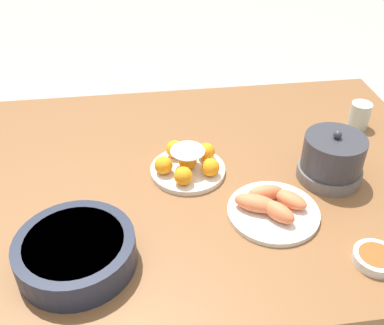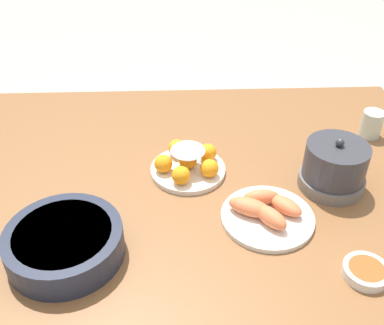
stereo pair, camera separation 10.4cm
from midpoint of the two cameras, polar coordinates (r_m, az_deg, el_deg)
name	(u,v)px [view 2 (the right image)]	position (r m, az deg, el deg)	size (l,w,h in m)	color
ground_plane	(195,321)	(1.91, 2.04, -19.50)	(12.00, 12.00, 0.00)	#B2A899
dining_table	(196,194)	(1.40, 2.62, -4.06)	(1.55, 1.10, 0.74)	brown
cake_plate	(188,164)	(1.34, 1.68, -0.21)	(0.23, 0.23, 0.09)	silver
serving_bowl	(64,242)	(1.12, -13.32, -9.94)	(0.28, 0.28, 0.08)	#232838
sauce_bowl	(366,271)	(1.16, 23.70, -12.64)	(0.11, 0.11, 0.02)	silver
seafood_platter	(266,212)	(1.22, 11.84, -6.27)	(0.25, 0.25, 0.06)	silver
cup_near	(372,124)	(1.64, 23.55, 4.46)	(0.07, 0.07, 0.09)	beige
warming_pot	(334,167)	(1.35, 19.73, -0.60)	(0.19, 0.19, 0.16)	#66605B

